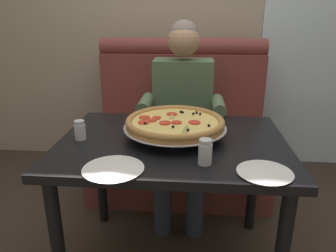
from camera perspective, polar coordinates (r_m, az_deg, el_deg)
The scene contains 11 objects.
back_wall_with_window at distance 2.89m, azimuth 2.98°, elevation 21.21°, with size 6.00×0.12×2.80m, color tan.
window_panel at distance 3.03m, azimuth 27.78°, elevation 19.07°, with size 1.10×0.02×2.80m, color white.
booth_bench at distance 2.50m, azimuth 2.14°, elevation -2.01°, with size 1.31×0.78×1.13m.
dining_table at distance 1.60m, azimuth 0.76°, elevation -5.78°, with size 1.10×0.82×0.73m.
diner_main at distance 2.14m, azimuth 2.54°, elevation 3.11°, with size 0.54×0.64×1.27m.
pizza at distance 1.57m, azimuth 1.25°, elevation 0.55°, with size 0.51×0.51×0.11m.
shaker_oregano at distance 1.61m, azimuth -15.41°, elevation -0.94°, with size 0.05×0.05×0.10m.
shaker_parmesan at distance 1.31m, azimuth 6.63°, elevation -4.91°, with size 0.06×0.06×0.11m.
plate_near_left at distance 1.29m, azimuth -9.75°, elevation -7.26°, with size 0.25×0.25×0.02m.
plate_near_right at distance 1.30m, azimuth 16.88°, elevation -7.68°, with size 0.22×0.22×0.02m.
patio_chair at distance 3.78m, azimuth 23.37°, elevation 5.86°, with size 0.42×0.41×0.86m.
Camera 1 is at (0.10, -1.44, 1.32)m, focal length 34.20 mm.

